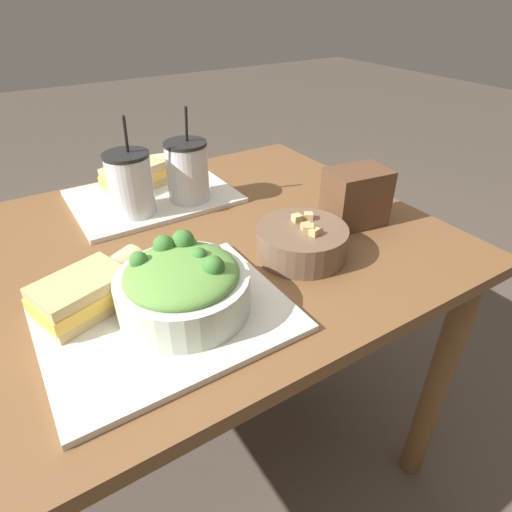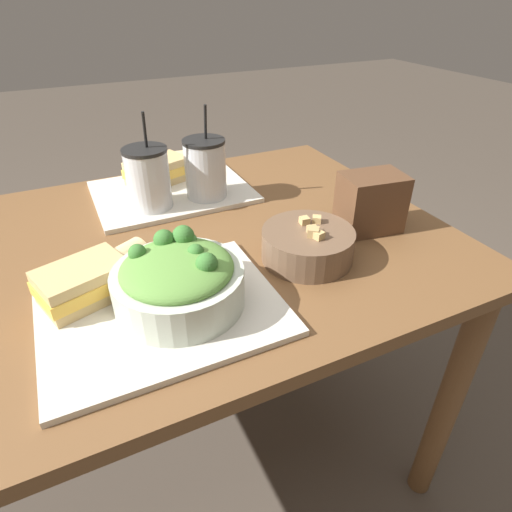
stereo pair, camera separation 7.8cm
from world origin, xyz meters
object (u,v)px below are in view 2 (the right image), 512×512
Objects in this scene: soup_bowl at (308,244)px; chip_bag at (371,203)px; drink_cup_dark at (148,180)px; drink_cup_red at (205,170)px; baguette_far at (173,162)px; sandwich_near at (84,283)px; baguette_near at (117,265)px; sandwich_far at (157,171)px; salad_bowl at (178,279)px.

chip_bag is at bearing 14.45° from soup_bowl.
drink_cup_dark is at bearing 123.56° from soup_bowl.
baguette_far is at bearing 99.49° from drink_cup_red.
sandwich_near is 0.07m from baguette_near.
salad_bowl is at bearing -119.68° from sandwich_far.
baguette_near is 0.95× the size of chip_bag.
sandwich_near is (-0.15, 0.08, -0.02)m from salad_bowl.
baguette_far is at bearing 74.85° from salad_bowl.
chip_bag is at bearing -17.68° from sandwich_near.
soup_bowl is at bearing -75.81° from drink_cup_red.
chip_bag is at bearing -121.48° from baguette_near.
sandwich_near reaches higher than baguette_far.
soup_bowl is at bearing -56.44° from drink_cup_dark.
drink_cup_red is 1.57× the size of chip_bag.
baguette_far is 0.59m from chip_bag.
drink_cup_red reaches higher than baguette_far.
soup_bowl is at bearing -130.48° from baguette_near.
baguette_far is at bearing 130.25° from chip_bag.
drink_cup_dark reaches higher than chip_bag.
salad_bowl is 0.17m from sandwich_near.
baguette_near is at bearing -115.28° from drink_cup_dark.
drink_cup_dark is (0.05, 0.39, 0.02)m from salad_bowl.
sandwich_far is (0.25, 0.45, -0.00)m from sandwich_near.
baguette_near is 0.39m from drink_cup_red.
baguette_near is at bearing -134.82° from drink_cup_red.
baguette_near is at bearing -174.63° from chip_bag.
chip_bag is (0.62, 0.01, 0.02)m from sandwich_near.
chip_bag is at bearing -139.59° from baguette_far.
salad_bowl is at bearing -161.14° from chip_bag.
soup_bowl reaches higher than sandwich_near.
soup_bowl is 0.37m from drink_cup_red.
sandwich_near reaches higher than baguette_near.
sandwich_far is at bearing 69.21° from drink_cup_dark.
sandwich_far is at bearing -52.68° from baguette_near.
sandwich_far is (0.18, 0.42, 0.00)m from baguette_near.
drink_cup_red reaches higher than salad_bowl.
sandwich_far is 0.15m from drink_cup_dark.
sandwich_near is at bearing -137.73° from sandwich_far.
sandwich_near is at bearing -171.42° from chip_bag.
baguette_near is at bearing -132.84° from sandwich_far.
drink_cup_dark reaches higher than baguette_near.
soup_bowl is 0.37m from baguette_near.
chip_bag reaches higher than salad_bowl.
sandwich_near is 1.53× the size of baguette_far.
salad_bowl is 0.44m from drink_cup_red.
baguette_far is (0.24, 0.47, 0.00)m from baguette_near.
baguette_far is (0.16, 0.59, -0.02)m from salad_bowl.
chip_bag is (0.31, -0.50, 0.02)m from baguette_far.
drink_cup_dark is at bearing -180.00° from drink_cup_red.
sandwich_far is 1.26× the size of chip_bag.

